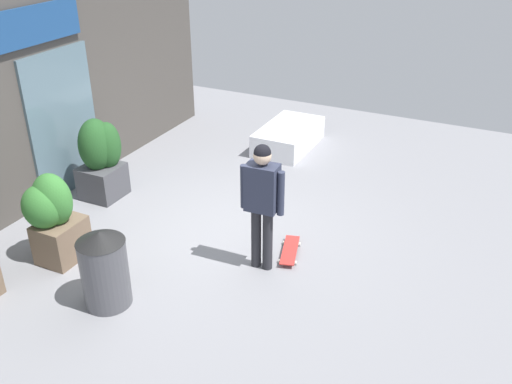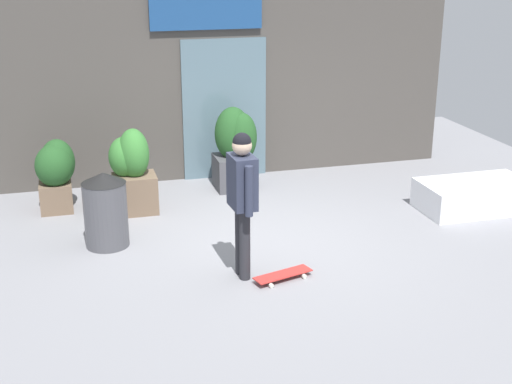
{
  "view_description": "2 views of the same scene",
  "coord_description": "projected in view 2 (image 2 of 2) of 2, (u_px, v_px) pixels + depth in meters",
  "views": [
    {
      "loc": [
        -6.07,
        -3.45,
        4.36
      ],
      "look_at": [
        -0.29,
        -0.64,
        0.97
      ],
      "focal_mm": 39.55,
      "sensor_mm": 36.0,
      "label": 1
    },
    {
      "loc": [
        -2.35,
        -8.14,
        3.68
      ],
      "look_at": [
        -0.29,
        -0.64,
        0.97
      ],
      "focal_mm": 49.21,
      "sensor_mm": 36.0,
      "label": 2
    }
  ],
  "objects": [
    {
      "name": "skateboard",
      "position": [
        283.0,
        275.0,
        8.21
      ],
      "size": [
        0.75,
        0.39,
        0.08
      ],
      "rotation": [
        0.0,
        0.0,
        0.28
      ],
      "color": "red",
      "rests_on": "ground_plane"
    },
    {
      "name": "planter_box_right",
      "position": [
        56.0,
        171.0,
        10.24
      ],
      "size": [
        0.57,
        0.7,
        1.06
      ],
      "color": "brown",
      "rests_on": "ground_plane"
    },
    {
      "name": "ground_plane",
      "position": [
        264.0,
        244.0,
        9.21
      ],
      "size": [
        12.0,
        12.0,
        0.0
      ],
      "primitive_type": "plane",
      "color": "gray"
    },
    {
      "name": "snow_ledge",
      "position": [
        474.0,
        196.0,
        10.37
      ],
      "size": [
        1.62,
        0.9,
        0.43
      ],
      "primitive_type": "cube",
      "color": "white",
      "rests_on": "ground_plane"
    },
    {
      "name": "building_facade",
      "position": [
        212.0,
        72.0,
        11.48
      ],
      "size": [
        8.18,
        0.31,
        3.55
      ],
      "color": "#4C4742",
      "rests_on": "ground_plane"
    },
    {
      "name": "trash_bin",
      "position": [
        105.0,
        209.0,
        9.01
      ],
      "size": [
        0.57,
        0.57,
        1.0
      ],
      "color": "#4C4C51",
      "rests_on": "ground_plane"
    },
    {
      "name": "planter_box_mid",
      "position": [
        236.0,
        147.0,
        11.15
      ],
      "size": [
        0.66,
        0.6,
        1.33
      ],
      "color": "#47474C",
      "rests_on": "ground_plane"
    },
    {
      "name": "planter_box_left",
      "position": [
        131.0,
        167.0,
        10.17
      ],
      "size": [
        0.65,
        0.64,
        1.24
      ],
      "color": "brown",
      "rests_on": "ground_plane"
    },
    {
      "name": "skateboarder",
      "position": [
        242.0,
        190.0,
        7.97
      ],
      "size": [
        0.28,
        0.58,
        1.75
      ],
      "rotation": [
        0.0,
        0.0,
        0.06
      ],
      "color": "#28282D",
      "rests_on": "ground_plane"
    }
  ]
}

